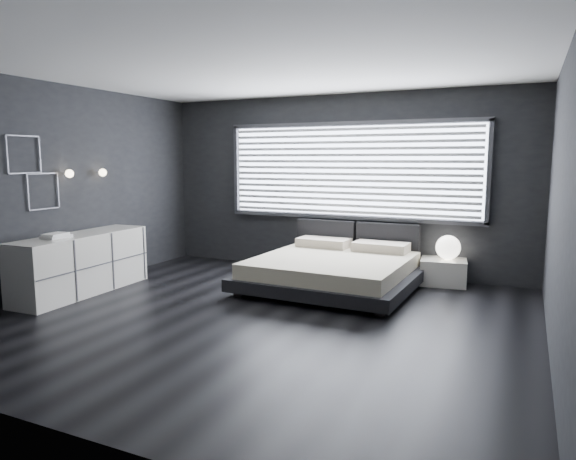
% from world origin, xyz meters
% --- Properties ---
extents(room, '(6.04, 6.00, 2.80)m').
position_xyz_m(room, '(0.00, 0.00, 1.40)').
color(room, black).
rests_on(room, ground).
extents(window, '(4.14, 0.09, 1.52)m').
position_xyz_m(window, '(0.20, 2.70, 1.61)').
color(window, white).
rests_on(window, ground).
extents(headboard, '(1.96, 0.16, 0.52)m').
position_xyz_m(headboard, '(0.34, 2.64, 0.57)').
color(headboard, black).
rests_on(headboard, ground).
extents(sconce_near, '(0.18, 0.11, 0.11)m').
position_xyz_m(sconce_near, '(-2.88, 0.05, 1.60)').
color(sconce_near, silver).
rests_on(sconce_near, ground).
extents(sconce_far, '(0.18, 0.11, 0.11)m').
position_xyz_m(sconce_far, '(-2.88, 0.65, 1.60)').
color(sconce_far, silver).
rests_on(sconce_far, ground).
extents(wall_art_upper, '(0.01, 0.48, 0.48)m').
position_xyz_m(wall_art_upper, '(-2.98, -0.55, 1.85)').
color(wall_art_upper, '#47474C').
rests_on(wall_art_upper, ground).
extents(wall_art_lower, '(0.01, 0.48, 0.48)m').
position_xyz_m(wall_art_lower, '(-2.98, -0.30, 1.38)').
color(wall_art_lower, '#47474C').
rests_on(wall_art_lower, ground).
extents(bed, '(2.29, 2.19, 0.58)m').
position_xyz_m(bed, '(0.35, 1.59, 0.27)').
color(bed, black).
rests_on(bed, ground).
extents(nightstand, '(0.69, 0.60, 0.37)m').
position_xyz_m(nightstand, '(1.70, 2.50, 0.18)').
color(nightstand, silver).
rests_on(nightstand, ground).
extents(orb_lamp, '(0.35, 0.35, 0.35)m').
position_xyz_m(orb_lamp, '(1.75, 2.52, 0.54)').
color(orb_lamp, white).
rests_on(orb_lamp, nightstand).
extents(dresser, '(0.64, 2.02, 0.80)m').
position_xyz_m(dresser, '(-2.65, -0.04, 0.40)').
color(dresser, silver).
rests_on(dresser, ground).
extents(book_stack, '(0.26, 0.33, 0.06)m').
position_xyz_m(book_stack, '(-2.65, -0.42, 0.83)').
color(book_stack, white).
rests_on(book_stack, dresser).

